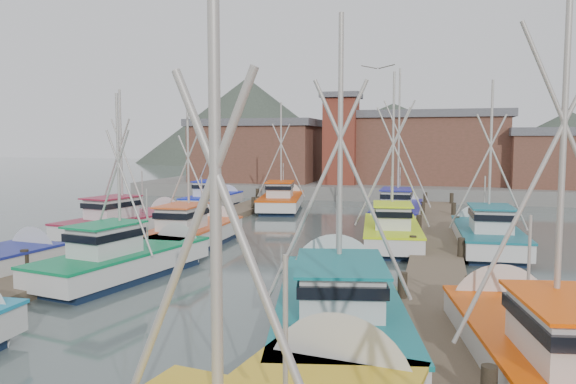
% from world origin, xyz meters
% --- Properties ---
extents(ground, '(260.00, 260.00, 0.00)m').
position_xyz_m(ground, '(0.00, 0.00, 0.00)').
color(ground, '#4A5857').
rests_on(ground, ground).
extents(dock_left, '(2.30, 46.00, 1.50)m').
position_xyz_m(dock_left, '(-7.00, 4.04, 0.21)').
color(dock_left, brown).
rests_on(dock_left, ground).
extents(dock_right, '(2.30, 46.00, 1.50)m').
position_xyz_m(dock_right, '(7.00, 4.04, 0.21)').
color(dock_right, brown).
rests_on(dock_right, ground).
extents(quay, '(44.00, 16.00, 1.20)m').
position_xyz_m(quay, '(0.00, 37.00, 0.60)').
color(quay, slate).
rests_on(quay, ground).
extents(shed_left, '(12.72, 8.48, 6.20)m').
position_xyz_m(shed_left, '(-11.00, 35.00, 4.34)').
color(shed_left, brown).
rests_on(shed_left, quay).
extents(shed_center, '(14.84, 9.54, 6.90)m').
position_xyz_m(shed_center, '(6.00, 37.00, 4.69)').
color(shed_center, brown).
rests_on(shed_center, quay).
extents(shed_right, '(8.48, 6.36, 5.20)m').
position_xyz_m(shed_right, '(17.00, 34.00, 3.84)').
color(shed_right, brown).
rests_on(shed_right, quay).
extents(lookout_tower, '(3.60, 3.60, 8.50)m').
position_xyz_m(lookout_tower, '(-2.00, 33.00, 5.55)').
color(lookout_tower, maroon).
rests_on(lookout_tower, quay).
extents(distant_hills, '(175.00, 140.00, 42.00)m').
position_xyz_m(distant_hills, '(-12.76, 122.59, 0.00)').
color(distant_hills, '#445043').
rests_on(distant_hills, ground).
extents(boat_4, '(4.03, 8.61, 7.69)m').
position_xyz_m(boat_4, '(-4.46, -0.27, 0.68)').
color(boat_4, '#101E38').
rests_on(boat_4, ground).
extents(boat_5, '(5.17, 10.69, 9.54)m').
position_xyz_m(boat_5, '(4.34, -4.09, 0.68)').
color(boat_5, '#101E38').
rests_on(boat_5, ground).
extents(boat_7, '(4.38, 9.53, 10.41)m').
position_xyz_m(boat_7, '(9.29, -6.45, 0.69)').
color(boat_7, '#101E38').
rests_on(boat_7, ground).
extents(boat_8, '(3.08, 8.57, 7.54)m').
position_xyz_m(boat_8, '(-4.72, 6.07, 0.68)').
color(boat_8, '#101E38').
rests_on(boat_8, ground).
extents(boat_9, '(3.70, 8.87, 9.35)m').
position_xyz_m(boat_9, '(4.72, 9.21, 0.68)').
color(boat_9, '#101E38').
rests_on(boat_9, ground).
extents(boat_10, '(4.29, 9.27, 8.82)m').
position_xyz_m(boat_10, '(-9.78, 8.61, 0.68)').
color(boat_10, '#101E38').
rests_on(boat_10, ground).
extents(boat_11, '(3.63, 9.00, 8.90)m').
position_xyz_m(boat_11, '(9.32, 9.38, 0.68)').
color(boat_11, '#101E38').
rests_on(boat_11, ground).
extents(boat_12, '(4.45, 9.68, 8.99)m').
position_xyz_m(boat_12, '(-4.71, 22.12, 0.68)').
color(boat_12, '#101E38').
rests_on(boat_12, ground).
extents(boat_13, '(4.21, 9.23, 10.66)m').
position_xyz_m(boat_13, '(4.47, 17.91, 0.69)').
color(boat_13, '#101E38').
rests_on(boat_13, ground).
extents(boat_14, '(3.12, 7.82, 7.61)m').
position_xyz_m(boat_14, '(-9.95, 21.23, 0.68)').
color(boat_14, '#101E38').
rests_on(boat_14, ground).
extents(gull_far, '(1.54, 0.61, 0.24)m').
position_xyz_m(gull_far, '(4.19, 6.78, 8.64)').
color(gull_far, gray).
rests_on(gull_far, ground).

